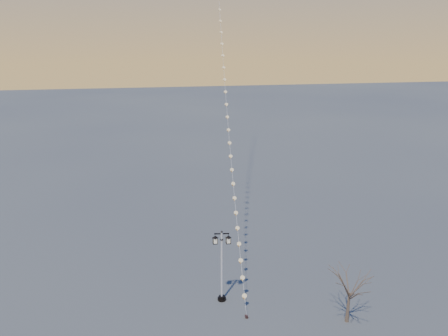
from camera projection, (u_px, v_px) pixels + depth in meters
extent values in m
plane|color=#4B4C4B|center=(240.00, 335.00, 27.44)|extent=(300.00, 300.00, 0.00)
cylinder|color=black|center=(222.00, 299.00, 31.07)|extent=(0.62, 0.62, 0.18)
cylinder|color=black|center=(222.00, 297.00, 31.02)|extent=(0.44, 0.44, 0.15)
cylinder|color=silver|center=(222.00, 265.00, 30.24)|extent=(0.14, 0.14, 5.18)
cylinder|color=black|center=(222.00, 239.00, 29.66)|extent=(0.22, 0.22, 0.07)
cube|color=black|center=(222.00, 234.00, 29.53)|extent=(1.05, 0.21, 0.07)
sphere|color=black|center=(222.00, 232.00, 29.49)|extent=(0.15, 0.15, 0.15)
pyramid|color=black|center=(215.00, 236.00, 29.56)|extent=(0.49, 0.49, 0.15)
cube|color=beige|center=(215.00, 240.00, 29.66)|extent=(0.29, 0.29, 0.37)
cube|color=black|center=(215.00, 243.00, 29.72)|extent=(0.33, 0.33, 0.04)
pyramid|color=black|center=(228.00, 236.00, 29.60)|extent=(0.49, 0.49, 0.15)
cube|color=beige|center=(228.00, 240.00, 29.70)|extent=(0.29, 0.29, 0.37)
cube|color=black|center=(228.00, 243.00, 29.76)|extent=(0.33, 0.33, 0.04)
cone|color=brown|center=(348.00, 307.00, 28.41)|extent=(0.26, 0.26, 2.24)
cylinder|color=black|center=(246.00, 316.00, 29.06)|extent=(0.22, 0.22, 0.22)
cylinder|color=black|center=(246.00, 316.00, 29.05)|extent=(0.03, 0.03, 0.27)
cone|color=#FE9D23|center=(225.00, 49.00, 42.92)|extent=(0.09, 0.09, 0.30)
cylinder|color=white|center=(247.00, 310.00, 28.90)|extent=(0.02, 0.02, 0.87)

